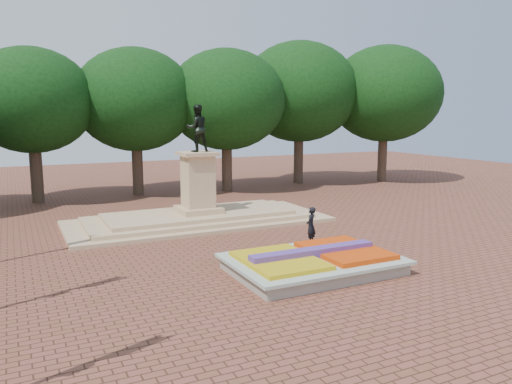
% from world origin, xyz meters
% --- Properties ---
extents(ground, '(90.00, 90.00, 0.00)m').
position_xyz_m(ground, '(0.00, 0.00, 0.00)').
color(ground, brown).
rests_on(ground, ground).
extents(flower_bed, '(6.30, 4.30, 0.91)m').
position_xyz_m(flower_bed, '(1.03, -2.00, 0.38)').
color(flower_bed, gray).
rests_on(flower_bed, ground).
extents(monument, '(14.00, 6.00, 6.40)m').
position_xyz_m(monument, '(0.00, 8.00, 0.88)').
color(monument, tan).
rests_on(monument, ground).
extents(tree_row_back, '(44.80, 8.80, 10.43)m').
position_xyz_m(tree_row_back, '(2.33, 18.00, 6.67)').
color(tree_row_back, '#3B2720').
rests_on(tree_row_back, ground).
extents(pedestrian, '(0.75, 0.73, 1.73)m').
position_xyz_m(pedestrian, '(3.08, 1.45, 0.87)').
color(pedestrian, black).
rests_on(pedestrian, ground).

